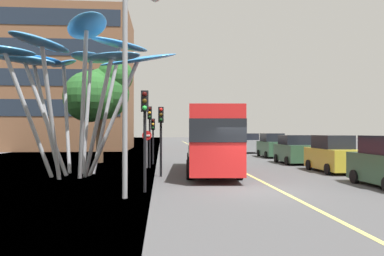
{
  "coord_description": "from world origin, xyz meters",
  "views": [
    {
      "loc": [
        -3.6,
        -14.63,
        2.36
      ],
      "look_at": [
        -1.97,
        5.72,
        2.5
      ],
      "focal_mm": 35.58,
      "sensor_mm": 36.0,
      "label": 1
    }
  ],
  "objects_px": {
    "leaf_sculpture": "(76,60)",
    "traffic_light_opposite": "(153,131)",
    "traffic_light_island_mid": "(150,124)",
    "pedestrian": "(191,158)",
    "street_lamp": "(134,64)",
    "traffic_light_kerb_near": "(145,119)",
    "car_side_street": "(272,146)",
    "traffic_light_kerb_far": "(161,126)",
    "car_parked_mid": "(332,155)",
    "red_bus": "(211,136)",
    "car_parked_far": "(294,150)",
    "no_entry_sign": "(147,143)",
    "car_far_side": "(249,144)"
  },
  "relations": [
    {
      "from": "traffic_light_kerb_near",
      "to": "traffic_light_opposite",
      "type": "height_order",
      "value": "traffic_light_kerb_near"
    },
    {
      "from": "car_side_street",
      "to": "traffic_light_opposite",
      "type": "bearing_deg",
      "value": -149.16
    },
    {
      "from": "car_side_street",
      "to": "no_entry_sign",
      "type": "relative_size",
      "value": 1.73
    },
    {
      "from": "traffic_light_kerb_near",
      "to": "traffic_light_kerb_far",
      "type": "relative_size",
      "value": 1.09
    },
    {
      "from": "leaf_sculpture",
      "to": "traffic_light_opposite",
      "type": "relative_size",
      "value": 3.12
    },
    {
      "from": "car_side_street",
      "to": "traffic_light_island_mid",
      "type": "bearing_deg",
      "value": -139.7
    },
    {
      "from": "traffic_light_island_mid",
      "to": "car_far_side",
      "type": "relative_size",
      "value": 0.9
    },
    {
      "from": "red_bus",
      "to": "pedestrian",
      "type": "height_order",
      "value": "red_bus"
    },
    {
      "from": "traffic_light_opposite",
      "to": "street_lamp",
      "type": "bearing_deg",
      "value": -91.61
    },
    {
      "from": "no_entry_sign",
      "to": "traffic_light_kerb_far",
      "type": "bearing_deg",
      "value": -79.13
    },
    {
      "from": "car_parked_far",
      "to": "traffic_light_island_mid",
      "type": "bearing_deg",
      "value": -166.65
    },
    {
      "from": "car_parked_mid",
      "to": "no_entry_sign",
      "type": "relative_size",
      "value": 1.79
    },
    {
      "from": "car_parked_mid",
      "to": "car_parked_far",
      "type": "height_order",
      "value": "car_parked_mid"
    },
    {
      "from": "traffic_light_island_mid",
      "to": "street_lamp",
      "type": "bearing_deg",
      "value": -91.22
    },
    {
      "from": "car_side_street",
      "to": "traffic_light_kerb_far",
      "type": "bearing_deg",
      "value": -125.93
    },
    {
      "from": "red_bus",
      "to": "car_parked_far",
      "type": "height_order",
      "value": "red_bus"
    },
    {
      "from": "car_far_side",
      "to": "pedestrian",
      "type": "bearing_deg",
      "value": -111.53
    },
    {
      "from": "traffic_light_opposite",
      "to": "red_bus",
      "type": "bearing_deg",
      "value": -60.64
    },
    {
      "from": "red_bus",
      "to": "traffic_light_opposite",
      "type": "distance_m",
      "value": 6.81
    },
    {
      "from": "car_parked_far",
      "to": "car_parked_mid",
      "type": "bearing_deg",
      "value": -87.48
    },
    {
      "from": "traffic_light_island_mid",
      "to": "car_parked_mid",
      "type": "relative_size",
      "value": 0.92
    },
    {
      "from": "traffic_light_kerb_far",
      "to": "street_lamp",
      "type": "relative_size",
      "value": 0.49
    },
    {
      "from": "car_parked_mid",
      "to": "pedestrian",
      "type": "height_order",
      "value": "car_parked_mid"
    },
    {
      "from": "traffic_light_opposite",
      "to": "leaf_sculpture",
      "type": "bearing_deg",
      "value": -119.9
    },
    {
      "from": "traffic_light_opposite",
      "to": "car_side_street",
      "type": "height_order",
      "value": "traffic_light_opposite"
    },
    {
      "from": "red_bus",
      "to": "street_lamp",
      "type": "relative_size",
      "value": 1.38
    },
    {
      "from": "car_side_street",
      "to": "no_entry_sign",
      "type": "xyz_separation_m",
      "value": [
        -10.65,
        -8.84,
        0.58
      ]
    },
    {
      "from": "leaf_sculpture",
      "to": "no_entry_sign",
      "type": "height_order",
      "value": "leaf_sculpture"
    },
    {
      "from": "red_bus",
      "to": "traffic_light_island_mid",
      "type": "xyz_separation_m",
      "value": [
        -3.49,
        3.21,
        0.75
      ]
    },
    {
      "from": "street_lamp",
      "to": "traffic_light_kerb_near",
      "type": "bearing_deg",
      "value": 73.84
    },
    {
      "from": "traffic_light_opposite",
      "to": "street_lamp",
      "type": "distance_m",
      "value": 13.61
    },
    {
      "from": "leaf_sculpture",
      "to": "traffic_light_island_mid",
      "type": "relative_size",
      "value": 2.58
    },
    {
      "from": "traffic_light_island_mid",
      "to": "car_parked_far",
      "type": "height_order",
      "value": "traffic_light_island_mid"
    },
    {
      "from": "traffic_light_kerb_near",
      "to": "traffic_light_opposite",
      "type": "distance_m",
      "value": 12.23
    },
    {
      "from": "traffic_light_opposite",
      "to": "car_parked_mid",
      "type": "relative_size",
      "value": 0.76
    },
    {
      "from": "traffic_light_opposite",
      "to": "street_lamp",
      "type": "height_order",
      "value": "street_lamp"
    },
    {
      "from": "traffic_light_island_mid",
      "to": "pedestrian",
      "type": "height_order",
      "value": "traffic_light_island_mid"
    },
    {
      "from": "traffic_light_kerb_far",
      "to": "pedestrian",
      "type": "bearing_deg",
      "value": 35.03
    },
    {
      "from": "red_bus",
      "to": "leaf_sculpture",
      "type": "height_order",
      "value": "leaf_sculpture"
    },
    {
      "from": "car_parked_far",
      "to": "pedestrian",
      "type": "relative_size",
      "value": 2.2
    },
    {
      "from": "red_bus",
      "to": "no_entry_sign",
      "type": "bearing_deg",
      "value": 138.29
    },
    {
      "from": "traffic_light_opposite",
      "to": "no_entry_sign",
      "type": "distance_m",
      "value": 2.79
    },
    {
      "from": "car_side_street",
      "to": "street_lamp",
      "type": "distance_m",
      "value": 22.61
    },
    {
      "from": "no_entry_sign",
      "to": "traffic_light_opposite",
      "type": "bearing_deg",
      "value": 83.12
    },
    {
      "from": "leaf_sculpture",
      "to": "traffic_light_opposite",
      "type": "height_order",
      "value": "leaf_sculpture"
    },
    {
      "from": "traffic_light_kerb_near",
      "to": "car_parked_mid",
      "type": "xyz_separation_m",
      "value": [
        10.34,
        6.4,
        -1.82
      ]
    },
    {
      "from": "traffic_light_island_mid",
      "to": "no_entry_sign",
      "type": "relative_size",
      "value": 1.65
    },
    {
      "from": "traffic_light_island_mid",
      "to": "street_lamp",
      "type": "xyz_separation_m",
      "value": [
        -0.23,
        -10.68,
        1.87
      ]
    },
    {
      "from": "traffic_light_island_mid",
      "to": "car_parked_far",
      "type": "xyz_separation_m",
      "value": [
        10.21,
        2.42,
        -1.84
      ]
    },
    {
      "from": "red_bus",
      "to": "car_parked_mid",
      "type": "bearing_deg",
      "value": 0.92
    }
  ]
}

